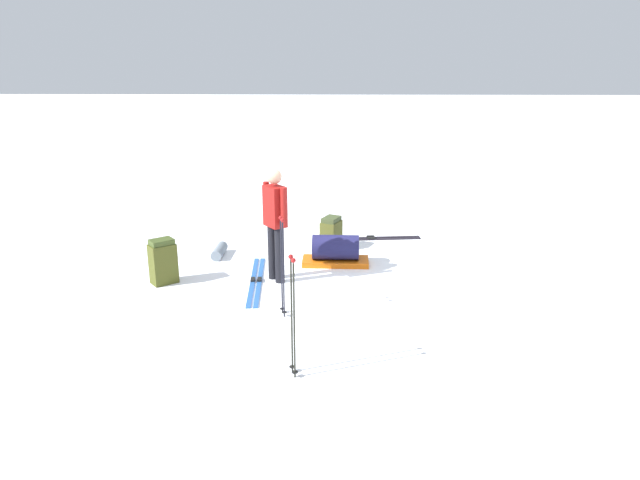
# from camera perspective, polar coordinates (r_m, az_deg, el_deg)

# --- Properties ---
(ground_plane) EXTENTS (80.00, 80.00, 0.00)m
(ground_plane) POSITION_cam_1_polar(r_m,az_deg,el_deg) (8.92, 0.00, -4.29)
(ground_plane) COLOR white
(skier_standing) EXTENTS (0.47, 0.38, 1.70)m
(skier_standing) POSITION_cam_1_polar(r_m,az_deg,el_deg) (8.84, -4.27, 1.98)
(skier_standing) COLOR black
(skier_standing) RESTS_ON ground_plane
(ski_pair_near) EXTENTS (2.00, 0.30, 0.05)m
(ski_pair_near) POSITION_cam_1_polar(r_m,az_deg,el_deg) (9.10, -6.08, -3.86)
(ski_pair_near) COLOR #27579F
(ski_pair_near) RESTS_ON ground_plane
(ski_pair_far) EXTENTS (0.35, 1.83, 0.05)m
(ski_pair_far) POSITION_cam_1_polar(r_m,az_deg,el_deg) (11.10, 4.85, 0.15)
(ski_pair_far) COLOR black
(ski_pair_far) RESTS_ON ground_plane
(backpack_large_dark) EXTENTS (0.43, 0.44, 0.68)m
(backpack_large_dark) POSITION_cam_1_polar(r_m,az_deg,el_deg) (9.19, -14.66, -2.00)
(backpack_large_dark) COLOR #45491A
(backpack_large_dark) RESTS_ON ground_plane
(backpack_bright) EXTENTS (0.45, 0.40, 0.57)m
(backpack_bright) POSITION_cam_1_polar(r_m,az_deg,el_deg) (10.46, 1.06, 0.65)
(backpack_bright) COLOR #4B4D1E
(backpack_bright) RESTS_ON ground_plane
(ski_poles_planted_near) EXTENTS (0.18, 0.10, 1.33)m
(ski_poles_planted_near) POSITION_cam_1_polar(r_m,az_deg,el_deg) (7.70, -3.59, -2.07)
(ski_poles_planted_near) COLOR black
(ski_poles_planted_near) RESTS_ON ground_plane
(ski_poles_planted_far) EXTENTS (0.18, 0.10, 1.34)m
(ski_poles_planted_far) POSITION_cam_1_polar(r_m,az_deg,el_deg) (6.27, -2.60, -6.72)
(ski_poles_planted_far) COLOR black
(ski_poles_planted_far) RESTS_ON ground_plane
(gear_sled) EXTENTS (0.47, 1.08, 0.49)m
(gear_sled) POSITION_cam_1_polar(r_m,az_deg,el_deg) (9.70, 1.48, -1.05)
(gear_sled) COLOR #DD610F
(gear_sled) RESTS_ON ground_plane
(sleeping_mat_rolled) EXTENTS (0.55, 0.19, 0.18)m
(sleeping_mat_rolled) POSITION_cam_1_polar(r_m,az_deg,el_deg) (10.26, -9.53, -1.05)
(sleeping_mat_rolled) COLOR slate
(sleeping_mat_rolled) RESTS_ON ground_plane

